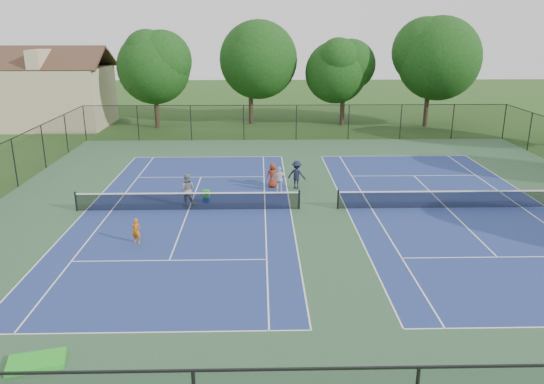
{
  "coord_description": "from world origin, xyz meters",
  "views": [
    {
      "loc": [
        -3.15,
        -26.93,
        9.52
      ],
      "look_at": [
        -2.53,
        -1.0,
        1.3
      ],
      "focal_mm": 35.0,
      "sensor_mm": 36.0,
      "label": 1
    }
  ],
  "objects_px": {
    "tree_back_d": "(431,54)",
    "child_player": "(136,231)",
    "bystander_b": "(297,175)",
    "clapboard_house": "(53,94)",
    "ball_hopper": "(206,194)",
    "ball_crate": "(207,200)",
    "tree_back_b": "(250,56)",
    "tree_back_a": "(154,64)",
    "tree_back_c": "(344,68)",
    "instructor": "(187,189)",
    "bystander_c": "(273,175)",
    "bystander_a": "(280,179)"
  },
  "relations": [
    {
      "from": "instructor",
      "to": "ball_hopper",
      "type": "height_order",
      "value": "instructor"
    },
    {
      "from": "bystander_a",
      "to": "bystander_c",
      "type": "bearing_deg",
      "value": -62.61
    },
    {
      "from": "tree_back_a",
      "to": "ball_crate",
      "type": "distance_m",
      "value": 24.41
    },
    {
      "from": "tree_back_a",
      "to": "tree_back_b",
      "type": "xyz_separation_m",
      "value": [
        9.0,
        2.0,
        0.56
      ]
    },
    {
      "from": "bystander_b",
      "to": "bystander_a",
      "type": "bearing_deg",
      "value": 53.6
    },
    {
      "from": "tree_back_c",
      "to": "bystander_b",
      "type": "bearing_deg",
      "value": -105.63
    },
    {
      "from": "clapboard_house",
      "to": "tree_back_c",
      "type": "bearing_deg",
      "value": 0.0
    },
    {
      "from": "ball_crate",
      "to": "ball_hopper",
      "type": "distance_m",
      "value": 0.35
    },
    {
      "from": "instructor",
      "to": "tree_back_a",
      "type": "bearing_deg",
      "value": -72.84
    },
    {
      "from": "tree_back_b",
      "to": "tree_back_a",
      "type": "bearing_deg",
      "value": -167.47
    },
    {
      "from": "bystander_c",
      "to": "ball_hopper",
      "type": "distance_m",
      "value": 4.68
    },
    {
      "from": "clapboard_house",
      "to": "instructor",
      "type": "bearing_deg",
      "value": -56.76
    },
    {
      "from": "child_player",
      "to": "tree_back_a",
      "type": "bearing_deg",
      "value": 112.76
    },
    {
      "from": "instructor",
      "to": "ball_crate",
      "type": "relative_size",
      "value": 4.98
    },
    {
      "from": "tree_back_d",
      "to": "child_player",
      "type": "bearing_deg",
      "value": -127.42
    },
    {
      "from": "tree_back_c",
      "to": "tree_back_d",
      "type": "relative_size",
      "value": 0.81
    },
    {
      "from": "clapboard_house",
      "to": "ball_hopper",
      "type": "xyz_separation_m",
      "value": [
        16.84,
        -23.68,
        -2.6
      ]
    },
    {
      "from": "child_player",
      "to": "bystander_b",
      "type": "xyz_separation_m",
      "value": [
        7.85,
        8.27,
        0.27
      ]
    },
    {
      "from": "ball_crate",
      "to": "ball_hopper",
      "type": "relative_size",
      "value": 0.92
    },
    {
      "from": "ball_hopper",
      "to": "bystander_a",
      "type": "bearing_deg",
      "value": 23.71
    },
    {
      "from": "child_player",
      "to": "tree_back_c",
      "type": "bearing_deg",
      "value": 79.26
    },
    {
      "from": "tree_back_b",
      "to": "bystander_b",
      "type": "xyz_separation_m",
      "value": [
        3.07,
        -22.19,
        -5.74
      ]
    },
    {
      "from": "tree_back_b",
      "to": "bystander_c",
      "type": "bearing_deg",
      "value": -85.77
    },
    {
      "from": "clapboard_house",
      "to": "bystander_b",
      "type": "distance_m",
      "value": 30.68
    },
    {
      "from": "tree_back_b",
      "to": "tree_back_d",
      "type": "bearing_deg",
      "value": -6.71
    },
    {
      "from": "tree_back_c",
      "to": "child_player",
      "type": "distance_m",
      "value": 32.89
    },
    {
      "from": "bystander_a",
      "to": "instructor",
      "type": "bearing_deg",
      "value": 28.71
    },
    {
      "from": "tree_back_d",
      "to": "bystander_b",
      "type": "xyz_separation_m",
      "value": [
        -13.93,
        -20.19,
        -5.96
      ]
    },
    {
      "from": "instructor",
      "to": "ball_crate",
      "type": "bearing_deg",
      "value": -149.13
    },
    {
      "from": "ball_crate",
      "to": "bystander_b",
      "type": "bearing_deg",
      "value": 25.47
    },
    {
      "from": "tree_back_a",
      "to": "bystander_b",
      "type": "distance_m",
      "value": 24.09
    },
    {
      "from": "tree_back_c",
      "to": "bystander_a",
      "type": "bearing_deg",
      "value": -107.74
    },
    {
      "from": "tree_back_a",
      "to": "bystander_c",
      "type": "distance_m",
      "value": 23.2
    },
    {
      "from": "tree_back_b",
      "to": "clapboard_house",
      "type": "bearing_deg",
      "value": -176.99
    },
    {
      "from": "tree_back_d",
      "to": "child_player",
      "type": "xyz_separation_m",
      "value": [
        -21.78,
        -28.46,
        -6.24
      ]
    },
    {
      "from": "child_player",
      "to": "ball_hopper",
      "type": "bearing_deg",
      "value": 79.94
    },
    {
      "from": "child_player",
      "to": "ball_crate",
      "type": "xyz_separation_m",
      "value": [
        2.62,
        5.78,
        -0.44
      ]
    },
    {
      "from": "child_player",
      "to": "ball_hopper",
      "type": "relative_size",
      "value": 2.95
    },
    {
      "from": "child_player",
      "to": "instructor",
      "type": "xyz_separation_m",
      "value": [
        1.64,
        5.26,
        0.32
      ]
    },
    {
      "from": "tree_back_a",
      "to": "tree_back_c",
      "type": "height_order",
      "value": "tree_back_a"
    },
    {
      "from": "bystander_c",
      "to": "bystander_b",
      "type": "bearing_deg",
      "value": 162.4
    },
    {
      "from": "bystander_b",
      "to": "ball_hopper",
      "type": "bearing_deg",
      "value": 47.18
    },
    {
      "from": "tree_back_b",
      "to": "clapboard_house",
      "type": "distance_m",
      "value": 19.35
    },
    {
      "from": "clapboard_house",
      "to": "bystander_b",
      "type": "height_order",
      "value": "clapboard_house"
    },
    {
      "from": "instructor",
      "to": "bystander_c",
      "type": "height_order",
      "value": "instructor"
    },
    {
      "from": "tree_back_b",
      "to": "instructor",
      "type": "xyz_separation_m",
      "value": [
        -3.14,
        -25.2,
        -5.69
      ]
    },
    {
      "from": "bystander_a",
      "to": "clapboard_house",
      "type": "bearing_deg",
      "value": -41.94
    },
    {
      "from": "tree_back_c",
      "to": "bystander_b",
      "type": "height_order",
      "value": "tree_back_c"
    },
    {
      "from": "tree_back_d",
      "to": "bystander_c",
      "type": "xyz_separation_m",
      "value": [
        -15.38,
        -19.94,
        -6.06
      ]
    },
    {
      "from": "child_player",
      "to": "bystander_b",
      "type": "relative_size",
      "value": 0.68
    }
  ]
}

